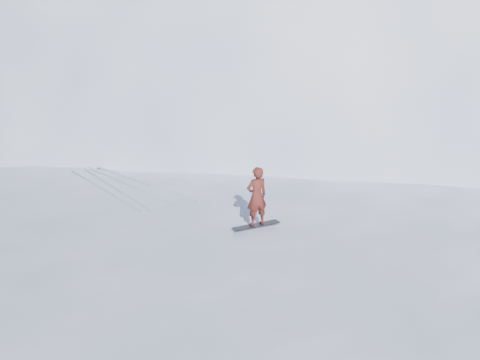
# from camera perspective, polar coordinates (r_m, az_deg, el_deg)

# --- Properties ---
(ground) EXTENTS (400.00, 400.00, 0.00)m
(ground) POSITION_cam_1_polar(r_m,az_deg,el_deg) (16.36, -7.13, -13.08)
(ground) COLOR white
(ground) RESTS_ON ground
(near_ridge) EXTENTS (36.00, 28.00, 4.80)m
(near_ridge) POSITION_cam_1_polar(r_m,az_deg,el_deg) (19.15, -7.64, -8.31)
(near_ridge) COLOR white
(near_ridge) RESTS_ON ground
(summit_peak) EXTENTS (60.00, 56.00, 56.00)m
(summit_peak) POSITION_cam_1_polar(r_m,az_deg,el_deg) (48.28, 6.09, 7.50)
(summit_peak) COLOR white
(summit_peak) RESTS_ON ground
(peak_shoulder) EXTENTS (28.00, 24.00, 18.00)m
(peak_shoulder) POSITION_cam_1_polar(r_m,az_deg,el_deg) (37.35, -4.08, 4.62)
(peak_shoulder) COLOR white
(peak_shoulder) RESTS_ON ground
(wind_bumps) EXTENTS (16.00, 14.40, 1.00)m
(wind_bumps) POSITION_cam_1_polar(r_m,az_deg,el_deg) (17.97, -11.33, -10.32)
(wind_bumps) COLOR white
(wind_bumps) RESTS_ON ground
(snowboard) EXTENTS (1.45, 0.31, 0.02)m
(snowboard) POSITION_cam_1_polar(r_m,az_deg,el_deg) (15.46, 1.76, -4.83)
(snowboard) COLOR black
(snowboard) RESTS_ON near_ridge
(snowboarder) EXTENTS (0.64, 0.43, 1.73)m
(snowboarder) POSITION_cam_1_polar(r_m,az_deg,el_deg) (15.15, 1.79, -1.75)
(snowboarder) COLOR maroon
(snowboarder) RESTS_ON snowboard
(board_tracks) EXTENTS (2.95, 5.96, 0.04)m
(board_tracks) POSITION_cam_1_polar(r_m,az_deg,el_deg) (19.42, -12.49, -0.51)
(board_tracks) COLOR silver
(board_tracks) RESTS_ON ground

